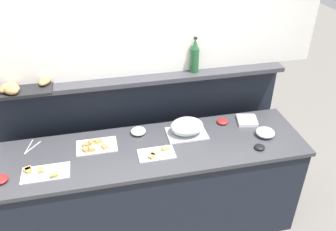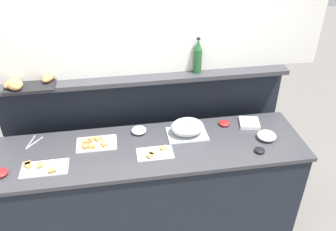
# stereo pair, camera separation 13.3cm
# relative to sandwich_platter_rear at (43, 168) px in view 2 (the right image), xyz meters

# --- Properties ---
(ground_plane) EXTENTS (12.00, 12.00, 0.00)m
(ground_plane) POSITION_rel_sandwich_platter_rear_xyz_m (0.85, 0.73, -0.95)
(ground_plane) COLOR slate
(buffet_counter) EXTENTS (2.53, 0.69, 0.94)m
(buffet_counter) POSITION_rel_sandwich_platter_rear_xyz_m (0.85, 0.13, -0.48)
(buffet_counter) COLOR black
(buffet_counter) RESTS_ON ground_plane
(back_ledge_unit) EXTENTS (2.58, 0.22, 1.35)m
(back_ledge_unit) POSITION_rel_sandwich_platter_rear_xyz_m (0.85, 0.65, -0.24)
(back_ledge_unit) COLOR black
(back_ledge_unit) RESTS_ON ground_plane
(upper_wall_panel) EXTENTS (3.18, 0.08, 1.25)m
(upper_wall_panel) POSITION_rel_sandwich_platter_rear_xyz_m (0.85, 0.67, 1.03)
(upper_wall_panel) COLOR white
(upper_wall_panel) RESTS_ON back_ledge_unit
(sandwich_platter_rear) EXTENTS (0.35, 0.18, 0.04)m
(sandwich_platter_rear) POSITION_rel_sandwich_platter_rear_xyz_m (0.00, 0.00, 0.00)
(sandwich_platter_rear) COLOR silver
(sandwich_platter_rear) RESTS_ON buffet_counter
(sandwich_platter_front) EXTENTS (0.29, 0.17, 0.04)m
(sandwich_platter_front) POSITION_rel_sandwich_platter_rear_xyz_m (0.86, 0.04, -0.00)
(sandwich_platter_front) COLOR white
(sandwich_platter_front) RESTS_ON buffet_counter
(sandwich_platter_side) EXTENTS (0.33, 0.20, 0.04)m
(sandwich_platter_side) POSITION_rel_sandwich_platter_rear_xyz_m (0.39, 0.24, 0.00)
(sandwich_platter_side) COLOR white
(sandwich_platter_side) RESTS_ON buffet_counter
(serving_cloche) EXTENTS (0.34, 0.24, 0.17)m
(serving_cloche) POSITION_rel_sandwich_platter_rear_xyz_m (1.16, 0.25, 0.06)
(serving_cloche) COLOR #B7BABF
(serving_cloche) RESTS_ON buffet_counter
(glass_bowl_large) EXTENTS (0.13, 0.13, 0.05)m
(glass_bowl_large) POSITION_rel_sandwich_platter_rear_xyz_m (0.76, 0.35, 0.01)
(glass_bowl_large) COLOR silver
(glass_bowl_large) RESTS_ON buffet_counter
(glass_bowl_medium) EXTENTS (0.16, 0.16, 0.06)m
(glass_bowl_medium) POSITION_rel_sandwich_platter_rear_xyz_m (1.81, 0.09, 0.02)
(glass_bowl_medium) COLOR silver
(glass_bowl_medium) RESTS_ON buffet_counter
(condiment_bowl_cream) EXTENTS (0.10, 0.10, 0.03)m
(condiment_bowl_cream) POSITION_rel_sandwich_platter_rear_xyz_m (1.52, 0.35, 0.01)
(condiment_bowl_cream) COLOR red
(condiment_bowl_cream) RESTS_ON buffet_counter
(condiment_bowl_dark) EXTENTS (0.09, 0.09, 0.03)m
(condiment_bowl_dark) POSITION_rel_sandwich_platter_rear_xyz_m (1.69, -0.07, 0.01)
(condiment_bowl_dark) COLOR black
(condiment_bowl_dark) RESTS_ON buffet_counter
(condiment_bowl_teal) EXTENTS (0.11, 0.11, 0.04)m
(condiment_bowl_teal) POSITION_rel_sandwich_platter_rear_xyz_m (-0.30, -0.02, 0.01)
(condiment_bowl_teal) COLOR red
(condiment_bowl_teal) RESTS_ON buffet_counter
(serving_tongs) EXTENTS (0.12, 0.18, 0.01)m
(serving_tongs) POSITION_rel_sandwich_platter_rear_xyz_m (-0.13, 0.34, -0.00)
(serving_tongs) COLOR #B7BABF
(serving_tongs) RESTS_ON buffet_counter
(napkin_stack) EXTENTS (0.20, 0.20, 0.03)m
(napkin_stack) POSITION_rel_sandwich_platter_rear_xyz_m (1.75, 0.32, 0.01)
(napkin_stack) COLOR white
(napkin_stack) RESTS_ON buffet_counter
(wine_bottle_green) EXTENTS (0.08, 0.08, 0.32)m
(wine_bottle_green) POSITION_rel_sandwich_platter_rear_xyz_m (1.31, 0.60, 0.55)
(wine_bottle_green) COLOR #23562D
(wine_bottle_green) RESTS_ON back_ledge_unit
(bread_basket) EXTENTS (0.42, 0.29, 0.08)m
(bread_basket) POSITION_rel_sandwich_platter_rear_xyz_m (-0.14, 0.56, 0.44)
(bread_basket) COLOR black
(bread_basket) RESTS_ON back_ledge_unit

